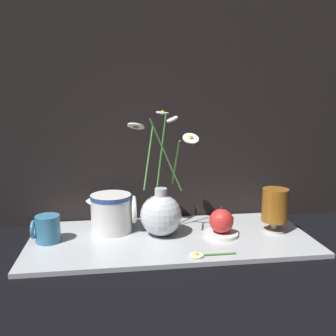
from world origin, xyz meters
name	(u,v)px	position (x,y,z in m)	size (l,w,h in m)	color
ground_plane	(171,241)	(0.00, 0.00, 0.00)	(6.00, 6.00, 0.00)	black
shelf	(171,239)	(0.00, 0.00, 0.01)	(0.78, 0.35, 0.01)	#B2B7BC
backdrop_wall	(162,45)	(0.00, 0.19, 0.55)	(1.28, 0.02, 1.10)	black
vase_with_flowers	(161,212)	(-0.02, 0.02, 0.08)	(0.20, 0.17, 0.35)	silver
yellow_mug	(47,229)	(-0.33, 0.01, 0.05)	(0.07, 0.06, 0.07)	teal
ceramic_pitcher	(112,211)	(-0.16, 0.07, 0.07)	(0.14, 0.12, 0.12)	white
tea_glass	(275,206)	(0.30, 0.00, 0.09)	(0.07, 0.07, 0.13)	silver
saucer_plate	(221,234)	(0.14, -0.01, 0.02)	(0.10, 0.10, 0.01)	white
orange_fruit	(221,221)	(0.14, -0.01, 0.06)	(0.07, 0.07, 0.08)	red
loose_daisy	(202,255)	(0.06, -0.14, 0.02)	(0.12, 0.04, 0.01)	#3D7A33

